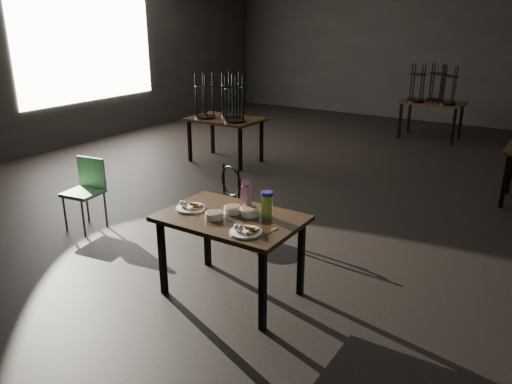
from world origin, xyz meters
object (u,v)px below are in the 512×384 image
Objects in this scene: water_bottle at (267,204)px; bentwood_chair at (224,194)px; school_chair at (87,187)px; juice_carton at (246,196)px; main_table at (231,225)px.

water_bottle reaches higher than bentwood_chair.
water_bottle is 2.59m from school_chair.
juice_carton is 0.34× the size of school_chair.
juice_carton reaches higher than main_table.
bentwood_chair is at bearing 18.04° from school_chair.
school_chair is at bearing -135.96° from bentwood_chair.
juice_carton is 1.30m from bentwood_chair.
bentwood_chair is at bearing 140.66° from water_bottle.
juice_carton is at bearing -27.31° from bentwood_chair.
school_chair is at bearing 175.73° from water_bottle.
juice_carton is at bearing 169.97° from water_bottle.
water_bottle is 0.29× the size of bentwood_chair.
bentwood_chair reaches higher than main_table.
water_bottle is at bearing -10.03° from juice_carton.
juice_carton is 2.36m from school_chair.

